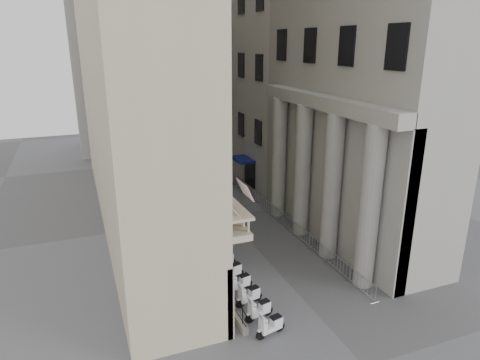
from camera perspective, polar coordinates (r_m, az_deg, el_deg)
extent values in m
cube|color=#C3B196|center=(35.19, -16.27, 21.76)|extent=(5.00, 36.00, 34.00)
cube|color=#B7B5AD|center=(61.92, -11.31, 18.34)|extent=(22.00, 10.00, 30.00)
cylinder|color=white|center=(34.84, -8.42, -4.48)|extent=(0.06, 0.06, 2.16)
cylinder|color=white|center=(35.47, -4.09, -3.91)|extent=(0.06, 0.06, 2.16)
cylinder|color=white|center=(37.34, -9.37, -2.97)|extent=(0.06, 0.06, 2.16)
cylinder|color=white|center=(37.93, -5.32, -2.46)|extent=(0.06, 0.06, 2.16)
cube|color=white|center=(35.97, -6.87, -1.76)|extent=(2.94, 2.94, 0.12)
cone|color=white|center=(35.81, -6.90, -1.02)|extent=(3.92, 3.92, 0.98)
cylinder|color=gray|center=(41.70, -10.60, 3.56)|extent=(0.16, 0.16, 8.21)
cylinder|color=gray|center=(40.69, -9.20, 9.19)|extent=(2.34, 0.99, 0.12)
cube|color=gray|center=(40.54, -7.60, 9.16)|extent=(0.56, 0.39, 0.15)
cube|color=black|center=(34.28, -5.17, -4.85)|extent=(0.46, 1.00, 2.03)
cube|color=#19E54C|center=(34.21, -4.92, -4.49)|extent=(0.17, 0.73, 1.13)
imported|color=black|center=(46.96, -4.06, 1.50)|extent=(0.73, 0.49, 1.97)
imported|color=black|center=(50.85, -7.22, 2.69)|extent=(1.19, 1.11, 1.96)
imported|color=black|center=(47.69, -5.17, 1.76)|extent=(1.17, 1.09, 2.01)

